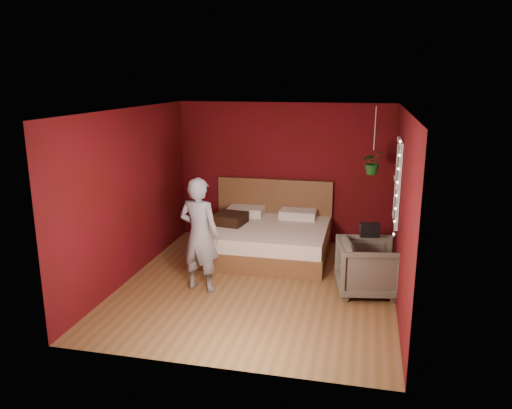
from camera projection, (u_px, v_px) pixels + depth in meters
name	position (u px, v px, depth m)	size (l,w,h in m)	color
floor	(258.00, 285.00, 7.51)	(4.50, 4.50, 0.00)	brown
room_walls	(258.00, 176.00, 7.09)	(4.04, 4.54, 2.62)	#580915
window	(397.00, 182.00, 7.57)	(0.05, 0.97, 1.27)	white
fairy_lights	(397.00, 189.00, 7.08)	(0.04, 0.04, 1.45)	silver
bed	(266.00, 237.00, 8.77)	(2.17, 1.84, 1.19)	brown
person	(199.00, 235.00, 7.17)	(0.61, 0.40, 1.68)	slate
armchair	(368.00, 267.00, 7.15)	(0.83, 0.86, 0.78)	#595446
handbag	(370.00, 230.00, 7.26)	(0.28, 0.14, 0.20)	black
throw_pillow	(230.00, 219.00, 8.73)	(0.51, 0.51, 0.18)	black
hanging_plant	(373.00, 162.00, 7.98)	(0.43, 0.40, 1.08)	silver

